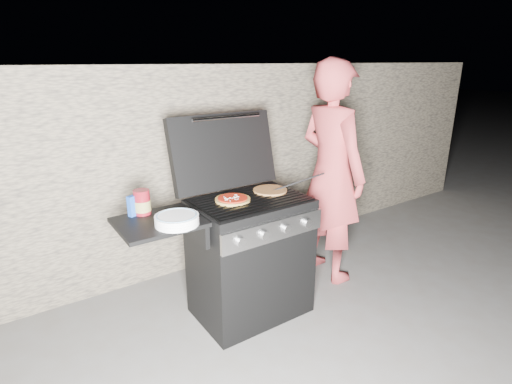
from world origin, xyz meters
TOP-DOWN VIEW (x-y plane):
  - ground at (0.00, 0.00)m, footprint 50.00×50.00m
  - stone_wall at (0.00, 1.05)m, footprint 8.00×0.35m
  - gas_grill at (-0.25, 0.00)m, footprint 1.34×0.79m
  - pizza_topped at (-0.12, 0.03)m, footprint 0.32×0.32m
  - pizza_plain at (0.22, 0.06)m, footprint 0.33×0.33m
  - sauce_jar at (-0.71, 0.16)m, footprint 0.11×0.11m
  - blue_carton at (-0.77, 0.16)m, footprint 0.07×0.05m
  - plate_stack at (-0.60, -0.13)m, footprint 0.34×0.34m
  - person at (0.89, 0.11)m, footprint 0.44×0.68m
  - tongs at (0.43, 0.00)m, footprint 0.46×0.08m

SIDE VIEW (x-z plane):
  - ground at x=0.00m, z-range 0.00..0.00m
  - gas_grill at x=-0.25m, z-range 0.00..0.91m
  - stone_wall at x=0.00m, z-range 0.00..1.80m
  - pizza_plain at x=0.22m, z-range 0.91..0.92m
  - pizza_topped at x=-0.12m, z-range 0.91..0.94m
  - person at x=0.89m, z-range 0.00..1.86m
  - plate_stack at x=-0.60m, z-range 0.90..0.96m
  - tongs at x=0.43m, z-range 0.91..1.01m
  - blue_carton at x=-0.77m, z-range 0.90..1.03m
  - sauce_jar at x=-0.71m, z-range 0.90..1.06m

